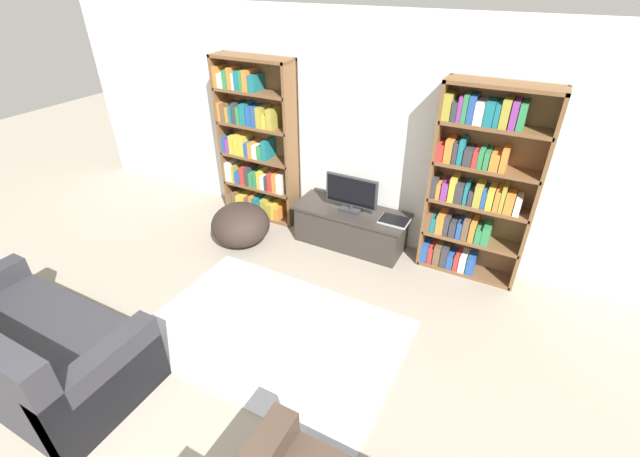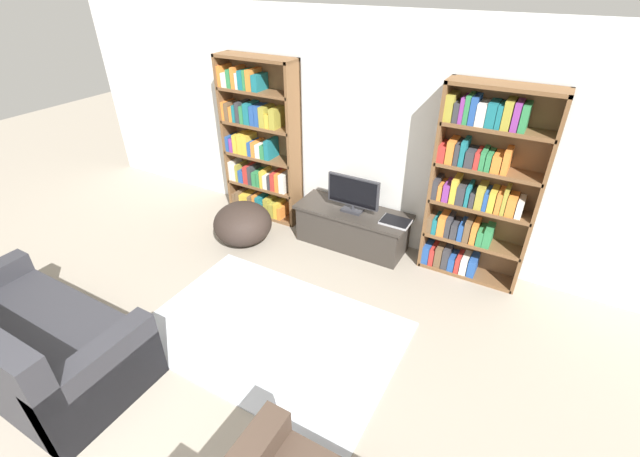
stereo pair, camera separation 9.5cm
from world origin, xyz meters
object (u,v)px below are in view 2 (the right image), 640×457
tv_stand (352,227)px  beanbag_ottoman (243,223)px  bookshelf_left (259,145)px  television (353,194)px  bookshelf_right (478,188)px  laptop (396,222)px  couch_left_sectional (32,345)px

tv_stand → beanbag_ottoman: (-1.20, -0.59, 0.01)m
bookshelf_left → television: size_ratio=3.26×
bookshelf_left → bookshelf_right: same height
bookshelf_left → beanbag_ottoman: bookshelf_left is taller
laptop → tv_stand: bearing=178.0°
bookshelf_left → bookshelf_right: (2.72, 0.00, 0.05)m
tv_stand → couch_left_sectional: bearing=-115.3°
tv_stand → bookshelf_left: bearing=174.4°
bookshelf_right → television: (-1.31, -0.16, -0.32)m
bookshelf_right → tv_stand: bookshelf_right is taller
bookshelf_left → television: bearing=-6.2°
laptop → beanbag_ottoman: bearing=-161.8°
television → couch_left_sectional: (-1.43, -3.02, -0.40)m
television → couch_left_sectional: bearing=-115.4°
television → beanbag_ottoman: bearing=-154.4°
television → laptop: size_ratio=1.93×
couch_left_sectional → beanbag_ottoman: 2.46m
tv_stand → laptop: laptop is taller
television → bookshelf_right: bearing=6.8°
laptop → bookshelf_right: bearing=11.8°
tv_stand → laptop: (0.54, -0.02, 0.25)m
tv_stand → laptop: bearing=-2.0°
laptop → beanbag_ottoman: (-1.74, -0.57, -0.24)m
bookshelf_right → bookshelf_left: bearing=-180.0°
beanbag_ottoman → couch_left_sectional: bearing=-95.5°
tv_stand → couch_left_sectional: size_ratio=0.75×
tv_stand → couch_left_sectional: couch_left_sectional is taller
television → laptop: bearing=-0.4°
bookshelf_right → beanbag_ottoman: (-2.51, -0.73, -0.77)m
bookshelf_left → beanbag_ottoman: size_ratio=2.92×
bookshelf_left → couch_left_sectional: (-0.02, -3.17, -0.67)m
bookshelf_left → bookshelf_right: size_ratio=1.00×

